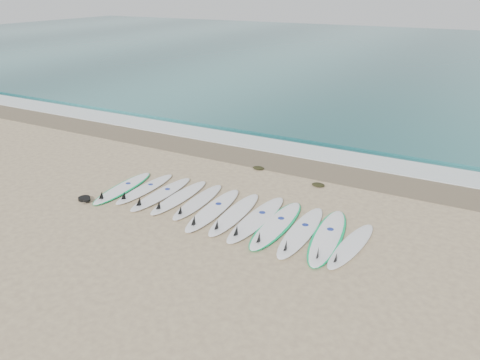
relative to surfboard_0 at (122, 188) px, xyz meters
The scene contains 20 objects.
ground 3.36m from the surfboard_0, ahead, with size 120.00×120.00×0.00m, color tan.
ocean 32.82m from the surfboard_0, 84.12° to the left, with size 120.00×55.00×0.03m, color #266669.
wet_sand_band 5.42m from the surfboard_0, 51.67° to the left, with size 120.00×1.80×0.01m, color brown.
foam_band 6.57m from the surfboard_0, 59.26° to the left, with size 120.00×1.40×0.04m, color silver.
wave_crest 7.90m from the surfboard_0, 64.83° to the left, with size 120.00×1.00×0.10m, color #266669.
surfboard_0 is the anchor object (origin of this frame).
surfboard_1 0.65m from the surfboard_0, 20.94° to the left, with size 0.51×2.46×0.31m.
surfboard_2 1.26m from the surfboard_0, ahead, with size 0.56×2.62×0.33m.
surfboard_3 1.83m from the surfboard_0, ahead, with size 0.54×2.54×0.33m.
surfboard_4 2.44m from the surfboard_0, ahead, with size 0.65×2.51×0.32m.
surfboard_5 3.06m from the surfboard_0, ahead, with size 0.76×2.82×0.36m.
surfboard_6 3.67m from the surfboard_0, ahead, with size 0.69×2.70×0.34m.
surfboard_7 4.29m from the surfboard_0, ahead, with size 0.63×2.88×0.37m.
surfboard_8 4.85m from the surfboard_0, ahead, with size 0.73×2.82×0.36m.
surfboard_9 5.51m from the surfboard_0, ahead, with size 0.68×2.81×0.36m.
surfboard_10 6.15m from the surfboard_0, ahead, with size 1.03×2.95×0.37m.
surfboard_11 6.74m from the surfboard_0, ahead, with size 0.75×2.43×0.31m.
seaweed_near 4.32m from the surfboard_0, 50.78° to the left, with size 0.38×0.30×0.07m, color black.
seaweed_far 5.72m from the surfboard_0, 31.29° to the left, with size 0.39×0.30×0.08m, color black.
leash_coil 1.13m from the surfboard_0, 110.63° to the right, with size 0.46×0.36×0.11m.
Camera 1 is at (5.56, -9.37, 5.50)m, focal length 35.00 mm.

